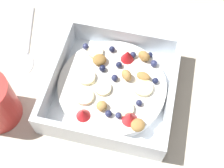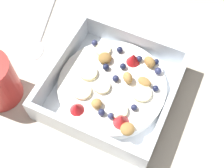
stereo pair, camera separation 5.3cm
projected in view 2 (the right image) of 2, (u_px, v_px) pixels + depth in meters
The scene contains 3 objects.
ground_plane at pixel (111, 86), 0.56m from camera, with size 2.40×2.40×0.00m, color beige.
fruit_bowl at pixel (112, 87), 0.54m from camera, with size 0.22×0.22×0.06m.
spoon at pixel (39, 39), 0.61m from camera, with size 0.06×0.17×0.01m.
Camera 2 is at (-0.12, 0.25, 0.49)m, focal length 47.53 mm.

